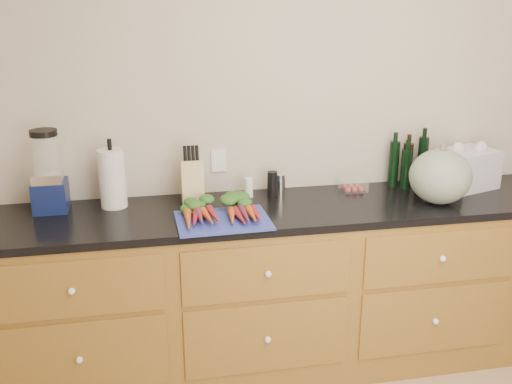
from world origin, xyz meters
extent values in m
cube|color=beige|center=(0.00, 1.62, 1.30)|extent=(4.10, 0.05, 2.60)
cube|color=brown|center=(0.00, 1.30, 0.45)|extent=(3.60, 0.60, 0.90)
cube|color=brown|center=(-1.35, 0.99, 0.72)|extent=(0.82, 0.01, 0.28)
sphere|color=white|center=(-1.35, 0.98, 0.72)|extent=(0.03, 0.03, 0.03)
cube|color=brown|center=(-1.35, 0.99, 0.36)|extent=(0.82, 0.01, 0.38)
sphere|color=white|center=(-1.35, 0.98, 0.36)|extent=(0.03, 0.03, 0.03)
cube|color=brown|center=(-0.45, 0.99, 0.72)|extent=(0.82, 0.01, 0.28)
sphere|color=white|center=(-0.45, 0.98, 0.72)|extent=(0.03, 0.03, 0.03)
cube|color=brown|center=(-0.45, 0.99, 0.36)|extent=(0.82, 0.01, 0.38)
sphere|color=white|center=(-0.45, 0.98, 0.36)|extent=(0.03, 0.03, 0.03)
cube|color=brown|center=(0.45, 0.99, 0.72)|extent=(0.82, 0.01, 0.28)
sphere|color=white|center=(0.45, 0.98, 0.72)|extent=(0.03, 0.03, 0.03)
cube|color=brown|center=(0.45, 0.99, 0.36)|extent=(0.82, 0.01, 0.38)
sphere|color=white|center=(0.45, 0.98, 0.36)|extent=(0.03, 0.03, 0.03)
cube|color=black|center=(0.00, 1.30, 0.92)|extent=(3.64, 0.62, 0.04)
cube|color=#29389E|center=(-0.64, 1.14, 0.95)|extent=(0.46, 0.35, 0.01)
cone|color=#C44B17|center=(-0.81, 1.12, 0.97)|extent=(0.04, 0.19, 0.04)
cone|color=maroon|center=(-0.78, 1.12, 0.97)|extent=(0.04, 0.19, 0.04)
cone|color=maroon|center=(-0.75, 1.12, 0.97)|extent=(0.04, 0.19, 0.04)
cone|color=#C44B17|center=(-0.72, 1.12, 0.97)|extent=(0.04, 0.19, 0.04)
cone|color=maroon|center=(-0.68, 1.12, 0.97)|extent=(0.04, 0.19, 0.04)
ellipsoid|color=#1A4115|center=(-0.75, 1.26, 0.98)|extent=(0.19, 0.11, 0.06)
cone|color=#C44B17|center=(-0.60, 1.12, 0.97)|extent=(0.04, 0.19, 0.04)
cone|color=maroon|center=(-0.57, 1.12, 0.97)|extent=(0.04, 0.19, 0.04)
cone|color=maroon|center=(-0.54, 1.12, 0.97)|extent=(0.04, 0.19, 0.04)
cone|color=#C44B17|center=(-0.51, 1.12, 0.97)|extent=(0.04, 0.19, 0.04)
cone|color=maroon|center=(-0.47, 1.12, 0.97)|extent=(0.04, 0.19, 0.04)
ellipsoid|color=#1A4115|center=(-0.54, 1.26, 0.98)|extent=(0.19, 0.11, 0.06)
ellipsoid|color=slate|center=(0.51, 1.20, 1.08)|extent=(0.32, 0.32, 0.29)
cube|color=#0F1948|center=(-1.47, 1.46, 1.02)|extent=(0.16, 0.16, 0.16)
cube|color=silver|center=(-1.47, 1.43, 1.12)|extent=(0.15, 0.10, 0.05)
cylinder|color=white|center=(-1.47, 1.46, 1.22)|extent=(0.13, 0.13, 0.21)
cylinder|color=black|center=(-1.47, 1.46, 1.34)|extent=(0.13, 0.13, 0.03)
cylinder|color=silver|center=(-1.16, 1.46, 1.09)|extent=(0.13, 0.13, 0.30)
cube|color=tan|center=(-0.76, 1.44, 1.05)|extent=(0.11, 0.11, 0.23)
cylinder|color=white|center=(-0.45, 1.48, 0.99)|extent=(0.05, 0.05, 0.11)
cylinder|color=black|center=(-0.32, 1.48, 1.01)|extent=(0.05, 0.05, 0.14)
cylinder|color=white|center=(-0.28, 1.48, 1.00)|extent=(0.05, 0.05, 0.12)
cube|color=white|center=(0.14, 1.47, 0.97)|extent=(0.14, 0.11, 0.07)
cylinder|color=black|center=(0.40, 1.52, 1.07)|extent=(0.06, 0.06, 0.26)
cylinder|color=black|center=(0.48, 1.53, 1.06)|extent=(0.06, 0.06, 0.24)
cylinder|color=black|center=(0.57, 1.52, 1.08)|extent=(0.06, 0.06, 0.28)
cylinder|color=black|center=(0.45, 1.47, 1.05)|extent=(0.06, 0.06, 0.23)
camera|label=1|loc=(-0.97, -1.41, 1.95)|focal=40.00mm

